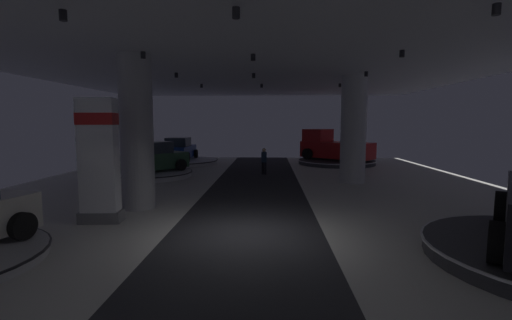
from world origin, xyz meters
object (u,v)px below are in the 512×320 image
(display_car_deep_left, at_px, (179,150))
(display_platform_deep_right, at_px, (336,162))
(display_platform_far_left, at_px, (151,174))
(brand_sign_pylon, at_px, (99,159))
(visitor_walking_near, at_px, (264,160))
(column_right, at_px, (353,130))
(column_left, at_px, (137,133))
(pickup_truck_deep_right, at_px, (333,147))
(display_platform_deep_left, at_px, (179,161))
(display_car_far_left, at_px, (151,158))

(display_car_deep_left, relative_size, display_platform_deep_right, 0.73)
(display_platform_far_left, distance_m, display_car_deep_left, 6.72)
(brand_sign_pylon, xyz_separation_m, visitor_walking_near, (4.94, 10.41, -1.09))
(column_right, distance_m, column_left, 10.85)
(column_right, height_order, brand_sign_pylon, column_right)
(display_platform_far_left, bearing_deg, display_car_deep_left, 90.42)
(display_car_deep_left, bearing_deg, brand_sign_pylon, -84.12)
(column_left, bearing_deg, brand_sign_pylon, -105.35)
(column_right, xyz_separation_m, pickup_truck_deep_right, (0.51, 8.56, -1.50))
(column_left, xyz_separation_m, display_platform_far_left, (-2.11, 7.45, -2.58))
(brand_sign_pylon, relative_size, display_platform_deep_left, 0.66)
(display_car_far_left, bearing_deg, column_left, -74.41)
(display_platform_far_left, bearing_deg, column_right, -7.74)
(brand_sign_pylon, bearing_deg, display_car_far_left, 99.59)
(display_car_far_left, distance_m, visitor_walking_near, 6.61)
(brand_sign_pylon, relative_size, pickup_truck_deep_right, 0.72)
(display_platform_far_left, height_order, display_car_deep_left, display_car_deep_left)
(column_right, bearing_deg, display_car_far_left, 172.13)
(display_car_far_left, bearing_deg, pickup_truck_deep_right, 30.99)
(display_platform_deep_left, xyz_separation_m, display_car_deep_left, (-0.00, -0.03, 0.89))
(brand_sign_pylon, relative_size, visitor_walking_near, 2.43)
(display_car_deep_left, bearing_deg, display_platform_deep_right, 0.79)
(display_platform_far_left, bearing_deg, pickup_truck_deep_right, 31.03)
(display_car_far_left, relative_size, visitor_walking_near, 2.76)
(pickup_truck_deep_right, xyz_separation_m, visitor_walking_near, (-5.16, -5.94, -0.34))
(display_platform_deep_left, bearing_deg, display_platform_far_left, -89.58)
(column_right, xyz_separation_m, display_platform_deep_left, (-11.24, 8.21, -2.59))
(column_right, height_order, display_platform_deep_left, column_right)
(display_platform_far_left, xyz_separation_m, display_platform_deep_left, (-0.05, 6.69, -0.01))
(display_car_far_left, bearing_deg, display_platform_deep_right, 29.71)
(column_right, height_order, display_platform_deep_right, column_right)
(display_car_deep_left, bearing_deg, display_platform_far_left, -89.58)
(display_platform_far_left, xyz_separation_m, display_car_deep_left, (-0.05, 6.66, 0.88))
(visitor_walking_near, bearing_deg, pickup_truck_deep_right, 49.00)
(display_platform_far_left, relative_size, display_platform_deep_left, 0.81)
(brand_sign_pylon, height_order, display_car_deep_left, brand_sign_pylon)
(display_car_far_left, distance_m, pickup_truck_deep_right, 13.63)
(visitor_walking_near, bearing_deg, display_car_far_left, -170.60)
(column_right, relative_size, column_left, 1.00)
(display_platform_far_left, xyz_separation_m, display_platform_deep_right, (11.94, 6.83, 0.00))
(visitor_walking_near, bearing_deg, display_platform_deep_right, 46.67)
(pickup_truck_deep_right, bearing_deg, display_car_far_left, -149.01)
(column_left, bearing_deg, visitor_walking_near, 62.60)
(display_platform_far_left, xyz_separation_m, pickup_truck_deep_right, (11.70, 7.04, 1.08))
(column_left, xyz_separation_m, display_platform_deep_right, (9.84, 14.28, -2.58))
(display_platform_deep_right, bearing_deg, brand_sign_pylon, -122.66)
(brand_sign_pylon, height_order, pickup_truck_deep_right, brand_sign_pylon)
(column_left, bearing_deg, pickup_truck_deep_right, 56.50)
(column_left, relative_size, display_car_deep_left, 1.29)
(brand_sign_pylon, height_order, display_car_far_left, brand_sign_pylon)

